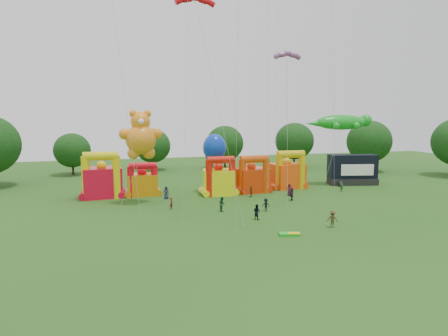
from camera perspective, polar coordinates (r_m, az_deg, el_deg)
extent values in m
plane|color=#225016|center=(37.35, 10.66, -11.37)|extent=(160.00, 160.00, 0.00)
cylinder|color=#352314|center=(90.42, 19.90, 0.71)|extent=(0.44, 0.44, 3.72)
ellipsoid|color=#143B12|center=(90.02, 20.03, 3.59)|extent=(9.30, 9.30, 8.89)
cylinder|color=#352314|center=(93.11, 9.97, 1.18)|extent=(0.44, 0.44, 3.51)
ellipsoid|color=#143B12|center=(92.73, 10.03, 3.82)|extent=(8.77, 8.78, 8.39)
cylinder|color=#352314|center=(89.11, 0.13, 0.94)|extent=(0.44, 0.44, 3.30)
ellipsoid|color=#143B12|center=(88.72, 0.13, 3.53)|extent=(8.25, 8.25, 7.88)
cylinder|color=#352314|center=(88.31, -10.10, 0.69)|extent=(0.44, 0.44, 3.09)
ellipsoid|color=#143B12|center=(87.94, -10.16, 3.14)|extent=(7.73, 7.72, 7.38)
cylinder|color=#352314|center=(85.76, -20.76, 0.04)|extent=(0.44, 0.44, 2.88)
ellipsoid|color=#143B12|center=(85.39, -20.87, 2.38)|extent=(7.20, 7.20, 6.88)
cube|color=red|center=(61.29, -17.03, -1.97)|extent=(5.85, 4.90, 4.37)
cylinder|color=yellow|center=(59.72, -19.12, -1.40)|extent=(1.18, 1.18, 6.24)
cylinder|color=yellow|center=(59.57, -15.09, -1.26)|extent=(1.18, 1.18, 6.24)
cylinder|color=yellow|center=(59.22, -17.23, 1.65)|extent=(4.79, 1.24, 1.24)
sphere|color=yellow|center=(60.94, -17.12, 0.33)|extent=(1.40, 1.40, 1.40)
cube|color=orange|center=(61.42, -11.59, -2.32)|extent=(4.45, 3.57, 3.21)
cylinder|color=red|center=(59.96, -13.17, -1.94)|extent=(0.97, 0.97, 4.59)
cylinder|color=red|center=(60.17, -9.89, -1.82)|extent=(0.97, 0.97, 4.59)
cylinder|color=red|center=(59.71, -11.59, 0.29)|extent=(3.92, 1.02, 1.02)
sphere|color=red|center=(61.12, -11.64, -0.56)|extent=(1.40, 1.40, 1.40)
cube|color=#F3F00C|center=(60.55, -0.80, -2.02)|extent=(4.99, 4.21, 3.82)
cylinder|color=red|center=(58.74, -2.16, -1.51)|extent=(1.00, 1.00, 5.45)
cylinder|color=red|center=(59.62, 1.16, -1.37)|extent=(1.00, 1.00, 5.45)
cylinder|color=red|center=(58.79, -0.49, 1.18)|extent=(4.05, 1.05, 1.05)
sphere|color=red|center=(60.22, -0.81, 0.06)|extent=(1.40, 1.40, 1.40)
cube|color=red|center=(62.86, 3.90, -1.71)|extent=(5.57, 4.78, 3.73)
cylinder|color=#DD460C|center=(60.79, 2.63, -1.26)|extent=(1.09, 1.09, 5.33)
cylinder|color=#DD460C|center=(62.06, 6.02, -1.11)|extent=(1.09, 1.09, 5.33)
cylinder|color=#DD460C|center=(61.04, 4.37, 1.29)|extent=(4.40, 1.14, 1.14)
sphere|color=#DD460C|center=(62.54, 3.92, 0.25)|extent=(1.40, 1.40, 1.40)
cube|color=#F64A0D|center=(66.94, 8.91, -1.09)|extent=(5.84, 5.04, 4.02)
cylinder|color=#DAB70B|center=(64.68, 7.85, -0.60)|extent=(1.13, 1.13, 5.74)
cylinder|color=#DAB70B|center=(66.33, 11.03, -0.47)|extent=(1.13, 1.13, 5.74)
cylinder|color=#DAB70B|center=(65.14, 9.51, 1.97)|extent=(4.56, 1.18, 1.18)
sphere|color=#DAB70B|center=(66.63, 8.96, 0.87)|extent=(1.40, 1.40, 1.40)
cube|color=black|center=(72.90, 17.85, -1.81)|extent=(8.62, 4.67, 1.10)
cube|color=black|center=(72.70, 17.85, 0.23)|extent=(8.53, 4.28, 4.08)
cube|color=white|center=(71.45, 18.52, -0.26)|extent=(5.53, 1.23, 1.92)
cylinder|color=black|center=(70.18, 16.15, -2.23)|extent=(0.30, 0.90, 0.90)
cylinder|color=black|center=(73.75, 20.50, -1.94)|extent=(0.30, 0.90, 0.90)
sphere|color=orange|center=(54.65, -11.78, 4.04)|extent=(4.06, 4.06, 4.06)
sphere|color=orange|center=(54.56, -11.85, 6.55)|extent=(2.58, 2.58, 2.58)
sphere|color=orange|center=(54.51, -12.85, 7.59)|extent=(1.01, 1.01, 1.01)
sphere|color=orange|center=(54.61, -10.90, 7.64)|extent=(1.01, 1.01, 1.01)
sphere|color=orange|center=(54.53, -14.03, 4.74)|extent=(1.47, 1.47, 1.47)
sphere|color=orange|center=(54.78, -9.58, 4.87)|extent=(1.47, 1.47, 1.47)
sphere|color=orange|center=(54.75, -12.79, 2.08)|extent=(1.66, 1.66, 1.66)
sphere|color=orange|center=(54.86, -10.67, 2.15)|extent=(1.66, 1.66, 1.66)
sphere|color=white|center=(53.32, -11.77, 6.53)|extent=(0.74, 0.74, 0.74)
ellipsoid|color=#169D22|center=(71.58, 16.44, 6.29)|extent=(9.71, 3.03, 2.58)
sphere|color=#169D22|center=(74.16, 19.60, 6.42)|extent=(2.09, 2.09, 2.09)
cone|color=#169D22|center=(69.14, 12.93, 6.22)|extent=(3.79, 1.52, 1.52)
sphere|color=#169D22|center=(73.88, 17.07, 5.86)|extent=(1.14, 1.14, 1.14)
sphere|color=#169D22|center=(71.33, 18.37, 5.76)|extent=(1.14, 1.14, 1.14)
sphere|color=#169D22|center=(71.94, 14.50, 5.91)|extent=(1.14, 1.14, 1.14)
sphere|color=#169D22|center=(69.31, 15.74, 5.81)|extent=(1.14, 1.14, 1.14)
ellipsoid|color=#0C37B6|center=(61.75, -1.37, 2.91)|extent=(3.59, 3.59, 4.30)
cone|color=#591E8C|center=(62.23, -0.32, 1.13)|extent=(0.81, 0.81, 2.87)
cone|color=#591E8C|center=(63.05, -1.06, 1.21)|extent=(0.81, 0.81, 2.87)
cone|color=#591E8C|center=(62.78, -2.10, 1.18)|extent=(0.81, 0.81, 2.87)
cone|color=#591E8C|center=(61.68, -2.41, 1.06)|extent=(0.81, 0.81, 2.87)
cone|color=#591E8C|center=(60.83, -1.67, 0.97)|extent=(0.81, 0.81, 2.87)
cone|color=#591E8C|center=(61.11, -0.60, 1.01)|extent=(0.81, 0.81, 2.87)
cube|color=green|center=(41.27, 9.28, -9.31)|extent=(2.18, 1.45, 0.24)
cube|color=yellow|center=(41.13, 9.97, -9.18)|extent=(1.31, 0.87, 0.10)
imported|color=#282843|center=(58.12, -8.26, -3.50)|extent=(1.02, 0.81, 1.84)
imported|color=#571820|center=(51.77, -7.53, -5.04)|extent=(0.58, 0.66, 1.53)
imported|color=#1C4628|center=(50.26, -0.28, -5.17)|extent=(0.79, 0.97, 1.85)
imported|color=black|center=(50.63, 5.99, -5.25)|extent=(1.13, 0.76, 1.63)
imported|color=#3E2F19|center=(58.95, 3.89, -3.40)|extent=(0.81, 1.01, 1.60)
imported|color=#212036|center=(57.35, 9.64, -3.70)|extent=(0.74, 1.72, 1.80)
imported|color=#571824|center=(60.40, 9.32, -3.09)|extent=(1.07, 0.92, 1.86)
imported|color=#1B452E|center=(65.51, 16.48, -2.53)|extent=(0.74, 0.71, 1.70)
imported|color=black|center=(46.63, 4.70, -6.26)|extent=(1.01, 1.08, 1.78)
imported|color=#41331A|center=(44.81, 15.22, -7.05)|extent=(1.38, 1.15, 1.85)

